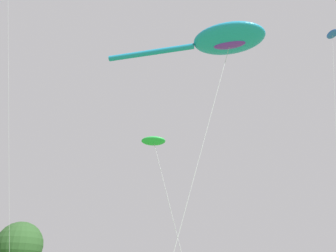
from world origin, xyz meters
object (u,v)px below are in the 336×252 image
big_show_kite (225,40)px  small_kite_box_yellow (154,142)px  tree_oak_left (19,246)px  small_kite_delta_white (333,36)px

big_show_kite → small_kite_box_yellow: 10.81m
big_show_kite → tree_oak_left: big_show_kite is taller
big_show_kite → small_kite_box_yellow: big_show_kite is taller
big_show_kite → small_kite_delta_white: 9.91m
small_kite_delta_white → tree_oak_left: 41.35m
tree_oak_left → big_show_kite: bearing=-86.1°
small_kite_delta_white → small_kite_box_yellow: (-14.89, 2.94, -11.69)m
small_kite_delta_white → small_kite_box_yellow: bearing=99.5°
small_kite_delta_white → small_kite_box_yellow: small_kite_delta_white is taller
big_show_kite → small_kite_box_yellow: (-5.86, -0.21, -9.08)m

